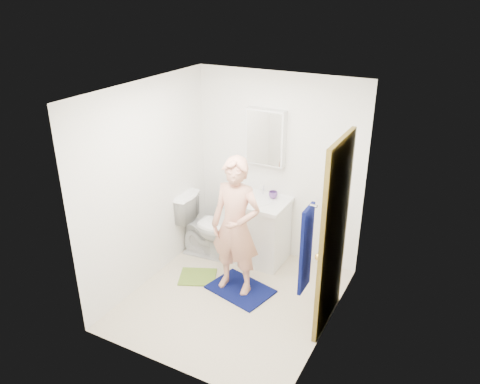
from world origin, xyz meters
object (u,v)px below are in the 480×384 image
Objects in this scene: toothbrush_cup at (273,195)px; man at (236,227)px; vanity_cabinet at (256,231)px; medicine_cabinet at (266,137)px; soap_dispenser at (234,190)px; towel at (306,249)px; toilet at (209,226)px.

man reaches higher than toothbrush_cup.
man is at bearing -94.45° from toothbrush_cup.
vanity_cabinet is 1.14× the size of medicine_cabinet.
soap_dispenser is at bearing -171.59° from vanity_cabinet.
towel reaches higher than soap_dispenser.
medicine_cabinet reaches higher than man.
toothbrush_cup is at bearing 39.24° from vanity_cabinet.
vanity_cabinet is at bearing 128.47° from towel.
toilet is (-1.78, 1.28, -0.83)m from towel.
toothbrush_cup is at bearing -29.55° from medicine_cabinet.
vanity_cabinet is 0.54m from toothbrush_cup.
man reaches higher than toilet.
medicine_cabinet is 4.11× the size of soap_dispenser.
vanity_cabinet is at bearing 8.41° from soap_dispenser.
soap_dispenser is (-1.48, 1.44, -0.31)m from towel.
soap_dispenser is 0.50m from toothbrush_cup.
toilet is at bearing -144.50° from medicine_cabinet.
soap_dispenser is 1.50× the size of toothbrush_cup.
man is at bearing -133.22° from toilet.
vanity_cabinet is at bearing -90.00° from medicine_cabinet.
vanity_cabinet is at bearing 96.64° from man.
towel is 7.06× the size of toothbrush_cup.
vanity_cabinet is at bearing -140.76° from toothbrush_cup.
toilet is 0.96m from toothbrush_cup.
soap_dispenser reaches higher than vanity_cabinet.
toothbrush_cup is (0.16, -0.09, -0.71)m from medicine_cabinet.
medicine_cabinet is 0.43× the size of man.
soap_dispenser is 0.80m from man.
towel is 1.38m from man.
man is (0.10, -0.73, 0.44)m from vanity_cabinet.
soap_dispenser is at bearing -138.08° from medicine_cabinet.
man is at bearing -60.19° from soap_dispenser.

